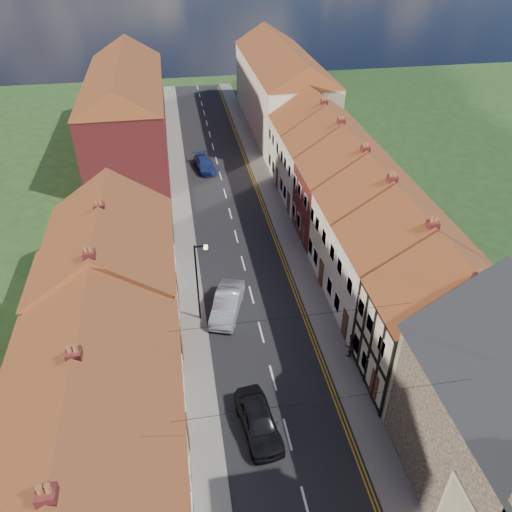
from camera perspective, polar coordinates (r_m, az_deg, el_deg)
The scene contains 20 objects.
road at distance 43.09m, azimuth -2.27°, elevation 2.24°, with size 7.00×90.00×0.02m, color black.
pavement_left at distance 42.83m, azimuth -8.11°, elevation 1.73°, with size 1.80×90.00×0.12m, color gray.
pavement_right at distance 43.74m, azimuth 3.45°, elevation 2.82°, with size 1.80×90.00×0.12m, color gray.
cottage_r_tudor at distance 29.89m, azimuth 20.47°, elevation -6.82°, with size 8.30×5.20×9.00m.
cottage_r_white_near at distance 33.53m, azimuth 16.44°, elevation -0.83°, with size 8.30×6.00×9.00m.
cottage_r_cream_mid at distance 37.59m, azimuth 13.21°, elevation 3.93°, with size 8.30×5.20×9.00m.
cottage_r_pink at distance 41.96m, azimuth 10.60°, elevation 7.70°, with size 8.30×6.00×9.00m.
cottage_r_white_far at distance 46.54m, azimuth 8.46°, elevation 10.76°, with size 8.30×5.20×9.00m.
cottage_r_cream_far at distance 51.28m, azimuth 6.67°, elevation 13.23°, with size 8.30×6.00×9.00m.
cottage_l_cream at distance 22.57m, azimuth -19.03°, elevation -24.54°, with size 8.30×6.30×9.10m.
cottage_l_white at distance 26.52m, azimuth -17.53°, elevation -12.80°, with size 8.30×6.90×8.80m.
cottage_l_brick_mid at distance 30.87m, azimuth -16.67°, elevation -4.26°, with size 8.30×5.70×9.10m.
cottage_l_pink at distance 35.64m, azimuth -15.99°, elevation 1.38°, with size 8.30×6.30×8.80m.
block_right_far at distance 65.04m, azimuth 2.97°, elevation 18.90°, with size 8.30×24.20×10.50m.
block_left_far at distance 58.98m, azimuth -14.60°, elevation 16.16°, with size 8.30×24.20×10.50m.
lamppost at distance 32.65m, azimuth -6.61°, elevation -2.56°, with size 0.88×0.15×6.00m.
car_near at distance 28.11m, azimuth 0.29°, elevation -18.34°, with size 1.83×4.54×1.55m, color black.
car_mid at distance 34.79m, azimuth -3.30°, elevation -5.43°, with size 1.67×4.80×1.58m, color #B4B8BD.
car_far at distance 54.81m, azimuth -5.91°, elevation 10.38°, with size 1.76×4.33×1.26m, color navy.
pedestrian_right at distance 32.07m, azimuth 10.75°, elevation -9.99°, with size 0.82×0.64×1.69m, color black.
Camera 1 is at (-4.50, -5.95, 23.34)m, focal length 35.00 mm.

